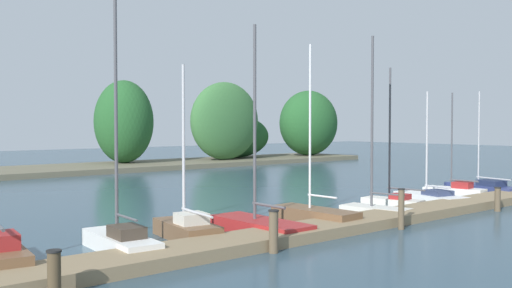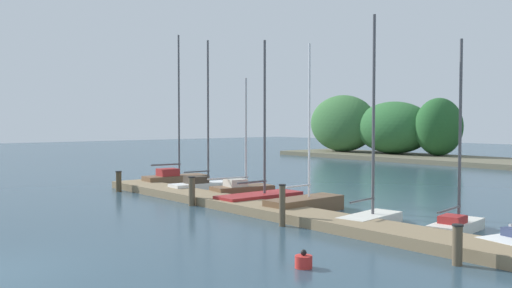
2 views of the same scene
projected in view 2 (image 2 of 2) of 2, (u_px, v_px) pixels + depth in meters
The scene contains 13 objects.
dock_pier at pixel (308, 217), 19.80m from camera, with size 27.67×1.80×0.35m.
sailboat_0 at pixel (177, 178), 30.77m from camera, with size 1.65×3.73×8.22m.
sailboat_1 at pixel (205, 184), 28.01m from camera, with size 1.27×3.76×7.54m.
sailboat_2 at pixel (243, 189), 26.33m from camera, with size 1.59×3.43×5.56m.
sailboat_3 at pixel (263, 197), 24.05m from camera, with size 1.37×4.22×6.99m.
sailboat_4 at pixel (307, 203), 22.01m from camera, with size 1.31×3.72×6.57m.
sailboat_5 at pixel (372, 213), 19.33m from camera, with size 1.47×3.00×7.18m.
sailboat_6 at pixel (457, 221), 17.96m from camera, with size 1.34×2.99×6.17m.
mooring_piling_0 at pixel (119, 181), 28.35m from camera, with size 0.32×0.32×1.03m.
mooring_piling_1 at pixel (192, 191), 23.60m from camera, with size 0.31×0.31×1.23m.
mooring_piling_2 at pixel (282, 205), 19.01m from camera, with size 0.24×0.24×1.43m.
mooring_piling_3 at pixel (457, 245), 13.86m from camera, with size 0.28×0.28×1.02m.
channel_buoy_0 at pixel (304, 261), 13.64m from camera, with size 0.43×0.43×0.45m.
Camera 2 is at (14.03, -3.48, 3.57)m, focal length 39.53 mm.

